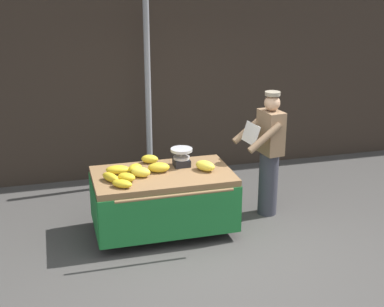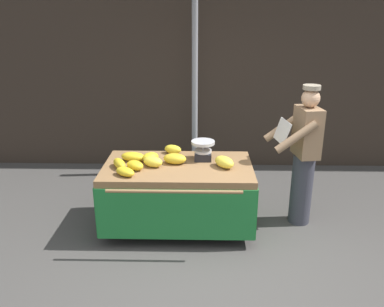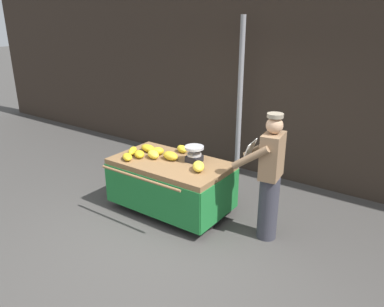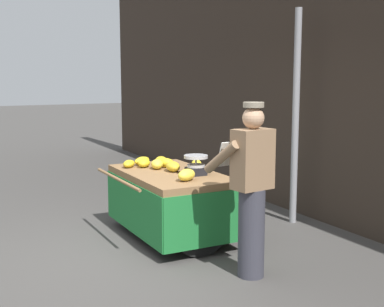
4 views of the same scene
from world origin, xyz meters
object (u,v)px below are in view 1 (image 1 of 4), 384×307
banana_cart (163,190)px  banana_bunch_7 (122,184)px  banana_bunch_3 (141,172)px  banana_bunch_6 (205,166)px  banana_bunch_0 (127,177)px  vendor_person (269,154)px  banana_bunch_2 (135,169)px  weighing_scale (182,157)px  banana_bunch_8 (159,167)px  banana_bunch_4 (150,159)px  banana_bunch_5 (118,170)px  banana_bunch_1 (110,177)px  street_pole (148,95)px

banana_cart → banana_bunch_7: (-0.55, -0.32, 0.27)m
banana_bunch_3 → banana_bunch_6: 0.82m
banana_bunch_0 → vendor_person: size_ratio=0.13×
banana_bunch_2 → weighing_scale: bearing=8.7°
banana_cart → banana_bunch_8: (-0.04, 0.05, 0.28)m
banana_bunch_2 → banana_bunch_4: 0.39m
banana_bunch_5 → banana_bunch_8: bearing=-8.4°
banana_bunch_3 → banana_bunch_2: bearing=106.8°
banana_bunch_4 → vendor_person: (1.57, -0.24, 0.01)m
banana_cart → banana_bunch_5: size_ratio=5.88×
banana_bunch_2 → banana_bunch_4: (0.24, 0.30, -0.00)m
banana_bunch_5 → banana_bunch_7: size_ratio=1.19×
banana_bunch_1 → banana_bunch_8: 0.64m
banana_cart → banana_bunch_0: bearing=-162.8°
banana_bunch_2 → banana_bunch_8: bearing=-9.0°
banana_bunch_0 → banana_bunch_8: bearing=24.4°
banana_cart → banana_bunch_4: size_ratio=7.83×
banana_bunch_6 → vendor_person: 0.97m
banana_bunch_2 → banana_bunch_7: banana_bunch_2 is taller
weighing_scale → banana_bunch_4: bearing=151.0°
banana_bunch_5 → banana_bunch_1: bearing=-118.3°
street_pole → banana_bunch_6: 1.91m
banana_bunch_1 → banana_bunch_2: banana_bunch_2 is taller
banana_cart → banana_bunch_8: banana_bunch_8 is taller
banana_cart → banana_bunch_2: banana_bunch_2 is taller
banana_bunch_0 → banana_bunch_8: size_ratio=0.82×
street_pole → banana_bunch_7: size_ratio=11.27×
banana_bunch_1 → banana_bunch_3: (0.38, 0.05, 0.01)m
banana_bunch_2 → banana_bunch_0: bearing=-120.8°
banana_cart → banana_bunch_7: bearing=-149.8°
banana_bunch_0 → vendor_person: 1.98m
banana_cart → banana_bunch_1: size_ratio=6.37×
street_pole → banana_bunch_5: 1.84m
weighing_scale → banana_bunch_6: (0.24, -0.25, -0.05)m
banana_bunch_3 → banana_bunch_7: (-0.27, -0.27, -0.01)m
banana_bunch_7 → banana_bunch_8: bearing=35.9°
street_pole → banana_cart: 1.93m
banana_bunch_2 → vendor_person: 1.81m
banana_bunch_5 → banana_bunch_6: (1.07, -0.18, 0.01)m
banana_bunch_0 → banana_bunch_2: banana_bunch_2 is taller
banana_bunch_8 → banana_bunch_5: bearing=171.6°
banana_bunch_0 → banana_bunch_4: size_ratio=1.00×
banana_bunch_3 → weighing_scale: bearing=22.9°
weighing_scale → banana_bunch_1: weighing_scale is taller
weighing_scale → banana_bunch_3: (-0.57, -0.24, -0.06)m
banana_bunch_2 → banana_bunch_5: (-0.21, 0.03, -0.00)m
banana_bunch_0 → weighing_scale: bearing=23.9°
banana_bunch_0 → banana_bunch_3: size_ratio=0.94×
weighing_scale → banana_bunch_0: bearing=-156.1°
banana_bunch_5 → banana_bunch_7: (-0.01, -0.45, -0.01)m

